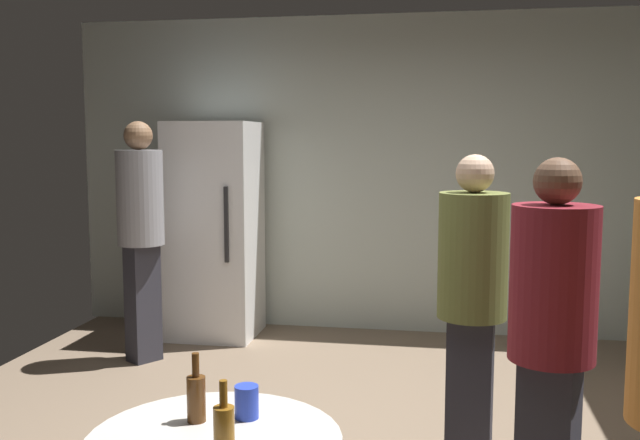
{
  "coord_description": "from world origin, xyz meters",
  "views": [
    {
      "loc": [
        0.59,
        -3.43,
        1.65
      ],
      "look_at": [
        -0.12,
        0.54,
        1.19
      ],
      "focal_mm": 39.65,
      "sensor_mm": 36.0,
      "label": 1
    }
  ],
  "objects": [
    {
      "name": "beer_bottle_brown",
      "position": [
        -0.2,
        -1.31,
        0.82
      ],
      "size": [
        0.06,
        0.06,
        0.23
      ],
      "color": "#593314",
      "rests_on": "foreground_table"
    },
    {
      "name": "plastic_cup_blue",
      "position": [
        -0.04,
        -1.26,
        0.79
      ],
      "size": [
        0.08,
        0.08,
        0.11
      ],
      "primitive_type": "cylinder",
      "color": "blue",
      "rests_on": "foreground_table"
    },
    {
      "name": "person_in_olive_shirt",
      "position": [
        0.73,
        0.05,
        0.92
      ],
      "size": [
        0.38,
        0.38,
        1.58
      ],
      "rotation": [
        0.0,
        0.0,
        -1.71
      ],
      "color": "#2D2D38",
      "rests_on": "ground_plane"
    },
    {
      "name": "wall_back",
      "position": [
        0.0,
        2.63,
        1.35
      ],
      "size": [
        5.32,
        0.06,
        2.7
      ],
      "primitive_type": "cube",
      "color": "beige",
      "rests_on": "ground_plane"
    },
    {
      "name": "person_in_gray_shirt",
      "position": [
        -1.62,
        1.43,
        1.05
      ],
      "size": [
        0.47,
        0.47,
        1.79
      ],
      "rotation": [
        0.0,
        0.0,
        -0.59
      ],
      "color": "#2D2D38",
      "rests_on": "ground_plane"
    },
    {
      "name": "beer_bottle_amber",
      "position": [
        -0.03,
        -1.55,
        0.82
      ],
      "size": [
        0.06,
        0.06,
        0.23
      ],
      "color": "#8C5919",
      "rests_on": "foreground_table"
    },
    {
      "name": "refrigerator",
      "position": [
        -1.31,
        2.2,
        0.9
      ],
      "size": [
        0.7,
        0.68,
        1.8
      ],
      "color": "white",
      "rests_on": "ground_plane"
    },
    {
      "name": "person_in_maroon_shirt",
      "position": [
        1.02,
        -0.58,
        0.92
      ],
      "size": [
        0.45,
        0.45,
        1.59
      ],
      "rotation": [
        0.0,
        0.0,
        -2.0
      ],
      "color": "#2D2D38",
      "rests_on": "ground_plane"
    }
  ]
}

